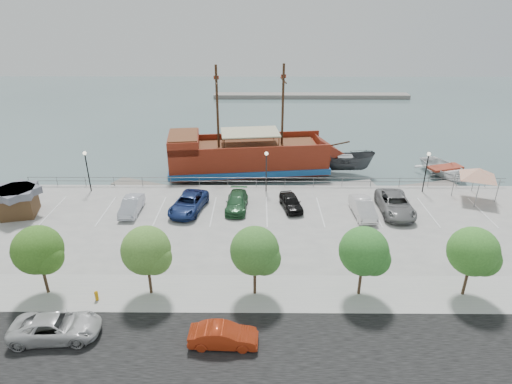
{
  "coord_description": "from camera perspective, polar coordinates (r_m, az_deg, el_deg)",
  "views": [
    {
      "loc": [
        -0.75,
        -33.33,
        18.34
      ],
      "look_at": [
        -1.0,
        2.0,
        2.0
      ],
      "focal_mm": 30.0,
      "sensor_mm": 36.0,
      "label": 1
    }
  ],
  "objects": [
    {
      "name": "ground",
      "position": [
        38.54,
        1.47,
        -5.31
      ],
      "size": [
        160.0,
        160.0,
        0.0
      ],
      "primitive_type": "plane",
      "color": "#4C6061"
    },
    {
      "name": "street",
      "position": [
        25.23,
        2.14,
        -21.79
      ],
      "size": [
        100.0,
        8.0,
        0.04
      ],
      "primitive_type": "cube",
      "color": "black",
      "rests_on": "land_slab"
    },
    {
      "name": "sidewalk",
      "position": [
        29.67,
        1.82,
        -13.33
      ],
      "size": [
        100.0,
        4.0,
        0.05
      ],
      "primitive_type": "cube",
      "color": "#9C9C9C",
      "rests_on": "land_slab"
    },
    {
      "name": "seawall_railing",
      "position": [
        44.82,
        1.33,
        1.4
      ],
      "size": [
        50.0,
        0.06,
        1.0
      ],
      "color": "slate",
      "rests_on": "land_slab"
    },
    {
      "name": "far_shore",
      "position": [
        90.97,
        7.36,
        12.61
      ],
      "size": [
        40.0,
        3.0,
        0.8
      ],
      "primitive_type": "cube",
      "color": "gray",
      "rests_on": "ground"
    },
    {
      "name": "pirate_ship",
      "position": [
        49.77,
        0.7,
        4.7
      ],
      "size": [
        21.26,
        8.07,
        13.25
      ],
      "rotation": [
        0.0,
        0.0,
        0.12
      ],
      "color": "maroon",
      "rests_on": "ground"
    },
    {
      "name": "patrol_boat",
      "position": [
        51.38,
        11.71,
        3.74
      ],
      "size": [
        7.02,
        3.35,
        2.61
      ],
      "primitive_type": "imported",
      "rotation": [
        0.0,
        0.0,
        1.45
      ],
      "color": "#3E4044",
      "rests_on": "ground"
    },
    {
      "name": "speedboat",
      "position": [
        54.49,
        23.86,
        2.64
      ],
      "size": [
        6.89,
        8.16,
        1.44
      ],
      "primitive_type": "imported",
      "rotation": [
        0.0,
        0.0,
        0.32
      ],
      "color": "white",
      "rests_on": "ground"
    },
    {
      "name": "dock_west",
      "position": [
        48.27,
        -14.61,
        0.63
      ],
      "size": [
        7.74,
        4.84,
        0.43
      ],
      "primitive_type": "cube",
      "rotation": [
        0.0,
        0.0,
        -0.39
      ],
      "color": "slate",
      "rests_on": "ground"
    },
    {
      "name": "dock_mid",
      "position": [
        47.49,
        11.28,
        0.57
      ],
      "size": [
        7.88,
        3.66,
        0.43
      ],
      "primitive_type": "cube",
      "rotation": [
        0.0,
        0.0,
        0.2
      ],
      "color": "gray",
      "rests_on": "ground"
    },
    {
      "name": "dock_east",
      "position": [
        50.08,
        21.73,
        0.49
      ],
      "size": [
        7.31,
        3.75,
        0.4
      ],
      "primitive_type": "cube",
      "rotation": [
        0.0,
        0.0,
        0.26
      ],
      "color": "slate",
      "rests_on": "ground"
    },
    {
      "name": "shed",
      "position": [
        44.27,
        -29.15,
        -1.02
      ],
      "size": [
        3.82,
        3.82,
        2.61
      ],
      "rotation": [
        0.0,
        0.0,
        0.23
      ],
      "color": "#50361F",
      "rests_on": "land_slab"
    },
    {
      "name": "canopy_tent",
      "position": [
        46.25,
        27.68,
        2.83
      ],
      "size": [
        5.91,
        5.91,
        3.73
      ],
      "rotation": [
        0.0,
        0.0,
        0.42
      ],
      "color": "slate",
      "rests_on": "land_slab"
    },
    {
      "name": "street_van",
      "position": [
        28.64,
        -25.12,
        -16.0
      ],
      "size": [
        5.26,
        2.73,
        1.42
      ],
      "primitive_type": "imported",
      "rotation": [
        0.0,
        0.0,
        1.65
      ],
      "color": "#BBBBBB",
      "rests_on": "street"
    },
    {
      "name": "street_sedan",
      "position": [
        25.78,
        -4.38,
        -18.58
      ],
      "size": [
        4.01,
        1.5,
        1.31
      ],
      "primitive_type": "imported",
      "rotation": [
        0.0,
        0.0,
        1.54
      ],
      "color": "#B33013",
      "rests_on": "street"
    },
    {
      "name": "fire_hydrant",
      "position": [
        30.7,
        -20.5,
        -12.79
      ],
      "size": [
        0.25,
        0.25,
        0.73
      ],
      "rotation": [
        0.0,
        0.0,
        0.32
      ],
      "color": "#CA8809",
      "rests_on": "sidewalk"
    },
    {
      "name": "lamp_post_left",
      "position": [
        46.05,
        -21.66,
        3.48
      ],
      "size": [
        0.36,
        0.36,
        4.28
      ],
      "color": "black",
      "rests_on": "land_slab"
    },
    {
      "name": "lamp_post_mid",
      "position": [
        42.71,
        1.39,
        3.68
      ],
      "size": [
        0.36,
        0.36,
        4.28
      ],
      "color": "black",
      "rests_on": "land_slab"
    },
    {
      "name": "lamp_post_right",
      "position": [
        45.87,
        21.84,
        3.36
      ],
      "size": [
        0.36,
        0.36,
        4.28
      ],
      "color": "black",
      "rests_on": "land_slab"
    },
    {
      "name": "tree_b",
      "position": [
        31.08,
        -26.87,
        -7.12
      ],
      "size": [
        3.3,
        3.2,
        5.0
      ],
      "color": "#473321",
      "rests_on": "sidewalk"
    },
    {
      "name": "tree_c",
      "position": [
        28.59,
        -14.18,
        -7.78
      ],
      "size": [
        3.3,
        3.2,
        5.0
      ],
      "color": "#473321",
      "rests_on": "sidewalk"
    },
    {
      "name": "tree_d",
      "position": [
        27.69,
        0.13,
        -8.08
      ],
      "size": [
        3.3,
        3.2,
        5.0
      ],
      "color": "#473321",
      "rests_on": "sidewalk"
    },
    {
      "name": "tree_e",
      "position": [
        28.54,
        14.47,
        -7.88
      ],
      "size": [
        3.3,
        3.2,
        5.0
      ],
      "color": "#473321",
      "rests_on": "sidewalk"
    },
    {
      "name": "tree_f",
      "position": [
        30.99,
        27.23,
        -7.29
      ],
      "size": [
        3.3,
        3.2,
        5.0
      ],
      "color": "#473321",
      "rests_on": "sidewalk"
    },
    {
      "name": "parked_car_b",
      "position": [
        40.98,
        -16.26,
        -1.75
      ],
      "size": [
        1.51,
        4.26,
        1.4
      ],
      "primitive_type": "imported",
      "rotation": [
        0.0,
        0.0,
        -0.01
      ],
      "color": "silver",
      "rests_on": "land_slab"
    },
    {
      "name": "parked_car_c",
      "position": [
        40.11,
        -8.98,
        -1.5
      ],
      "size": [
        3.58,
        5.86,
        1.52
      ],
      "primitive_type": "imported",
      "rotation": [
        0.0,
        0.0,
        -0.2
      ],
      "color": "navy",
      "rests_on": "land_slab"
    },
    {
      "name": "parked_car_d",
      "position": [
        40.07,
        -2.58,
        -1.35
      ],
      "size": [
        2.15,
        4.81,
        1.37
      ],
      "primitive_type": "imported",
      "rotation": [
        0.0,
        0.0,
        -0.05
      ],
      "color": "#25542F",
      "rests_on": "land_slab"
    },
    {
      "name": "parked_car_e",
      "position": [
        40.21,
        4.69,
        -1.32
      ],
      "size": [
        2.37,
        4.22,
        1.36
      ],
      "primitive_type": "imported",
      "rotation": [
        0.0,
        0.0,
        0.2
      ],
      "color": "black",
      "rests_on": "land_slab"
    },
    {
      "name": "parked_car_f",
      "position": [
        39.98,
        14.07,
        -2.07
      ],
      "size": [
        1.84,
        4.67,
        1.51
      ],
      "primitive_type": "imported",
      "rotation": [
        0.0,
        0.0,
        0.05
      ],
      "color": "silver",
      "rests_on": "land_slab"
    },
    {
      "name": "parked_car_g",
      "position": [
        41.36,
        18.07,
        -1.54
      ],
      "size": [
        2.93,
        6.04,
        1.66
      ],
      "primitive_type": "imported",
      "rotation": [
        0.0,
        0.0,
        -0.03
      ],
      "color": "gray",
      "rests_on": "land_slab"
    }
  ]
}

